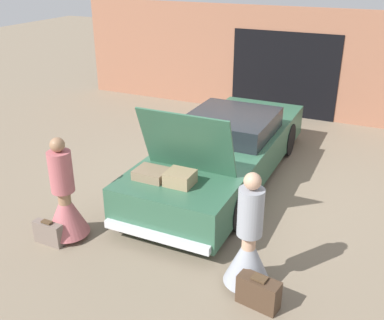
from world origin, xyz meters
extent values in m
plane|color=#7F705B|center=(0.00, 0.00, 0.00)|extent=(40.00, 40.00, 0.00)
cube|color=#9E664C|center=(0.00, 4.29, 1.40)|extent=(12.00, 0.12, 2.80)
cube|color=black|center=(0.00, 4.22, 1.10)|extent=(2.80, 0.02, 2.20)
cube|color=#336047|center=(0.00, 0.00, 0.50)|extent=(1.78, 5.27, 0.64)
cube|color=#1E2328|center=(0.00, 0.32, 1.01)|extent=(1.57, 1.69, 0.38)
cylinder|color=black|center=(-0.82, 1.63, 0.35)|extent=(0.18, 0.69, 0.69)
cylinder|color=black|center=(0.82, 1.63, 0.35)|extent=(0.18, 0.69, 0.69)
cylinder|color=black|center=(-0.82, -1.58, 0.35)|extent=(0.18, 0.69, 0.69)
cylinder|color=black|center=(0.82, -1.58, 0.35)|extent=(0.18, 0.69, 0.69)
cube|color=silver|center=(0.00, -2.68, 0.28)|extent=(1.69, 0.10, 0.12)
cube|color=#336047|center=(0.00, -1.65, 1.34)|extent=(1.51, 0.42, 1.04)
cube|color=#8C7259|center=(-0.42, -2.02, 0.89)|extent=(0.49, 0.40, 0.14)
cube|color=#9E8460|center=(0.07, -2.02, 0.92)|extent=(0.41, 0.38, 0.21)
cylinder|color=#997051|center=(-1.41, -2.88, 0.39)|extent=(0.19, 0.19, 0.79)
cone|color=#B25B60|center=(-1.41, -2.88, 0.43)|extent=(0.65, 0.65, 0.71)
cylinder|color=#B25B60|center=(-1.41, -2.88, 1.10)|extent=(0.34, 0.34, 0.62)
sphere|color=#997051|center=(-1.41, -2.88, 1.52)|extent=(0.21, 0.21, 0.21)
cylinder|color=tan|center=(1.41, -2.80, 0.39)|extent=(0.18, 0.18, 0.79)
cone|color=#9399A3|center=(1.41, -2.80, 0.43)|extent=(0.61, 0.61, 0.71)
cylinder|color=#9399A3|center=(1.41, -2.80, 1.10)|extent=(0.32, 0.32, 0.62)
sphere|color=tan|center=(1.41, -2.80, 1.52)|extent=(0.21, 0.21, 0.21)
cube|color=#75665B|center=(-1.55, -3.15, 0.18)|extent=(0.48, 0.15, 0.35)
cube|color=#4C3823|center=(-1.55, -3.15, 0.37)|extent=(0.17, 0.09, 0.02)
cube|color=#473323|center=(1.66, -3.09, 0.19)|extent=(0.55, 0.30, 0.39)
cube|color=#4C3823|center=(1.66, -3.09, 0.41)|extent=(0.20, 0.16, 0.02)
camera|label=1|loc=(2.75, -7.32, 3.90)|focal=42.00mm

